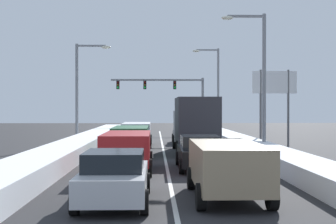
# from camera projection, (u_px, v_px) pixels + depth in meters

# --- Properties ---
(ground_plane) EXTENTS (123.13, 123.13, 0.00)m
(ground_plane) POSITION_uv_depth(u_px,v_px,m) (165.00, 159.00, 25.59)
(ground_plane) COLOR #28282B
(lane_stripe_between_right_lane_and_center_lane) EXTENTS (0.14, 52.09, 0.01)m
(lane_stripe_between_right_lane_and_center_lane) POSITION_uv_depth(u_px,v_px,m) (164.00, 151.00, 30.32)
(lane_stripe_between_right_lane_and_center_lane) COLOR silver
(lane_stripe_between_right_lane_and_center_lane) RESTS_ON ground
(snow_bank_right_shoulder) EXTENTS (1.90, 52.09, 0.74)m
(snow_bank_right_shoulder) POSITION_uv_depth(u_px,v_px,m) (246.00, 145.00, 30.46)
(snow_bank_right_shoulder) COLOR white
(snow_bank_right_shoulder) RESTS_ON ground
(snow_bank_left_shoulder) EXTENTS (2.17, 52.09, 0.80)m
(snow_bank_left_shoulder) POSITION_uv_depth(u_px,v_px,m) (80.00, 145.00, 30.17)
(snow_bank_left_shoulder) COLOR white
(snow_bank_left_shoulder) RESTS_ON ground
(suv_tan_right_lane_nearest) EXTENTS (2.16, 4.90, 1.67)m
(suv_tan_right_lane_nearest) POSITION_uv_depth(u_px,v_px,m) (227.00, 165.00, 14.33)
(suv_tan_right_lane_nearest) COLOR #937F60
(suv_tan_right_lane_nearest) RESTS_ON ground
(sedan_black_right_lane_second) EXTENTS (2.00, 4.50, 1.51)m
(sedan_black_right_lane_second) POSITION_uv_depth(u_px,v_px,m) (200.00, 152.00, 21.17)
(sedan_black_right_lane_second) COLOR black
(sedan_black_right_lane_second) RESTS_ON ground
(box_truck_right_lane_third) EXTENTS (2.53, 7.20, 3.36)m
(box_truck_right_lane_third) POSITION_uv_depth(u_px,v_px,m) (195.00, 122.00, 28.95)
(box_truck_right_lane_third) COLOR slate
(box_truck_right_lane_third) RESTS_ON ground
(sedan_charcoal_right_lane_fourth) EXTENTS (2.00, 4.50, 1.51)m
(sedan_charcoal_right_lane_fourth) POSITION_uv_depth(u_px,v_px,m) (185.00, 133.00, 36.96)
(sedan_charcoal_right_lane_fourth) COLOR #38383D
(sedan_charcoal_right_lane_fourth) RESTS_ON ground
(sedan_silver_center_lane_nearest) EXTENTS (2.00, 4.50, 1.51)m
(sedan_silver_center_lane_nearest) POSITION_uv_depth(u_px,v_px,m) (115.00, 177.00, 13.61)
(sedan_silver_center_lane_nearest) COLOR #B7BABF
(sedan_silver_center_lane_nearest) RESTS_ON ground
(suv_red_center_lane_second) EXTENTS (2.16, 4.90, 1.67)m
(suv_red_center_lane_second) POSITION_uv_depth(u_px,v_px,m) (127.00, 148.00, 20.37)
(suv_red_center_lane_second) COLOR maroon
(suv_red_center_lane_second) RESTS_ON ground
(suv_green_center_lane_third) EXTENTS (2.16, 4.90, 1.67)m
(suv_green_center_lane_third) POSITION_uv_depth(u_px,v_px,m) (131.00, 138.00, 27.02)
(suv_green_center_lane_third) COLOR #1E5633
(suv_green_center_lane_third) RESTS_ON ground
(suv_white_center_lane_fourth) EXTENTS (2.16, 4.90, 1.67)m
(suv_white_center_lane_fourth) POSITION_uv_depth(u_px,v_px,m) (137.00, 132.00, 34.19)
(suv_white_center_lane_fourth) COLOR silver
(suv_white_center_lane_fourth) RESTS_ON ground
(traffic_light_gantry) EXTENTS (10.60, 0.47, 6.20)m
(traffic_light_gantry) POSITION_uv_depth(u_px,v_px,m) (170.00, 91.00, 53.97)
(traffic_light_gantry) COLOR slate
(traffic_light_gantry) RESTS_ON ground
(street_lamp_right_near) EXTENTS (2.66, 0.36, 8.33)m
(street_lamp_right_near) POSITION_uv_depth(u_px,v_px,m) (258.00, 70.00, 28.06)
(street_lamp_right_near) COLOR gray
(street_lamp_right_near) RESTS_ON ground
(street_lamp_right_mid) EXTENTS (2.66, 0.36, 8.66)m
(street_lamp_right_mid) POSITION_uv_depth(u_px,v_px,m) (215.00, 84.00, 46.99)
(street_lamp_right_mid) COLOR gray
(street_lamp_right_mid) RESTS_ON ground
(street_lamp_left_mid) EXTENTS (2.66, 0.36, 7.60)m
(street_lamp_left_mid) POSITION_uv_depth(u_px,v_px,m) (82.00, 84.00, 35.78)
(street_lamp_left_mid) COLOR gray
(street_lamp_left_mid) RESTS_ON ground
(roadside_sign_right) EXTENTS (3.20, 0.16, 5.50)m
(roadside_sign_right) POSITION_uv_depth(u_px,v_px,m) (274.00, 90.00, 34.04)
(roadside_sign_right) COLOR #59595B
(roadside_sign_right) RESTS_ON ground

